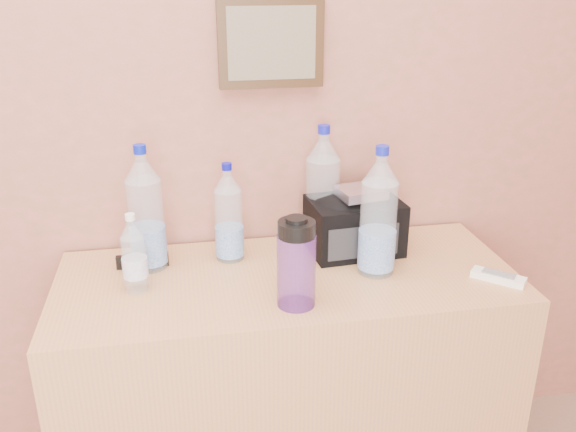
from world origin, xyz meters
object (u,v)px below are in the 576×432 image
object	(u,v)px
nalgene_bottle	(296,263)
toiletry_bag	(354,222)
pet_large_b	(229,218)
ac_remote	(498,277)
foil_packet	(361,192)
sunglasses	(143,261)
pet_large_a	(146,215)
pet_large_c	(323,193)
pet_small	(134,257)
pet_large_d	(378,218)
dresser	(288,392)

from	to	relation	value
nalgene_bottle	toiletry_bag	distance (m)	0.37
pet_large_b	ac_remote	xyz separation A→B (m)	(0.71, -0.27, -0.12)
nalgene_bottle	foil_packet	size ratio (longest dim) A/B	1.86
sunglasses	foil_packet	world-z (taller)	foil_packet
nalgene_bottle	toiletry_bag	size ratio (longest dim) A/B	0.90
nalgene_bottle	pet_large_a	bearing A→B (deg)	142.53
nalgene_bottle	toiletry_bag	world-z (taller)	nalgene_bottle
pet_large_c	pet_small	distance (m)	0.59
pet_large_a	ac_remote	distance (m)	0.99
toiletry_bag	foil_packet	xyz separation A→B (m)	(0.01, -0.02, 0.10)
pet_large_a	pet_large_d	size ratio (longest dim) A/B	0.98
pet_large_c	ac_remote	world-z (taller)	pet_large_c
pet_small	ac_remote	world-z (taller)	pet_small
pet_large_c	pet_large_a	bearing A→B (deg)	-172.53
dresser	pet_small	size ratio (longest dim) A/B	5.90
pet_large_d	pet_small	size ratio (longest dim) A/B	1.69
pet_small	toiletry_bag	size ratio (longest dim) A/B	0.81
pet_large_c	dresser	bearing A→B (deg)	-126.36
nalgene_bottle	toiletry_bag	xyz separation A→B (m)	(0.23, 0.29, -0.03)
nalgene_bottle	foil_packet	distance (m)	0.36
pet_large_b	nalgene_bottle	xyz separation A→B (m)	(0.14, -0.30, -0.01)
dresser	ac_remote	bearing A→B (deg)	-13.44
pet_large_d	pet_small	bearing A→B (deg)	178.67
pet_small	pet_large_d	bearing A→B (deg)	-1.33
pet_small	pet_large_b	bearing A→B (deg)	29.00
nalgene_bottle	sunglasses	world-z (taller)	nalgene_bottle
dresser	pet_large_d	xyz separation A→B (m)	(0.25, -0.02, 0.56)
pet_large_d	dresser	bearing A→B (deg)	174.85
pet_large_d	pet_large_a	bearing A→B (deg)	166.73
pet_large_a	pet_large_d	world-z (taller)	pet_large_d
pet_large_d	pet_large_b	bearing A→B (deg)	157.90
pet_large_c	pet_large_b	bearing A→B (deg)	-169.19
pet_large_a	sunglasses	bearing A→B (deg)	175.46
toiletry_bag	pet_small	bearing A→B (deg)	-172.67
dresser	pet_small	world-z (taller)	pet_small
pet_small	toiletry_bag	xyz separation A→B (m)	(0.64, 0.14, -0.00)
dresser	pet_large_b	world-z (taller)	pet_large_b
pet_large_c	nalgene_bottle	bearing A→B (deg)	-113.03
pet_small	dresser	bearing A→B (deg)	0.99
sunglasses	foil_packet	xyz separation A→B (m)	(0.63, -0.02, 0.18)
pet_large_a	pet_large_c	distance (m)	0.53
pet_large_b	nalgene_bottle	world-z (taller)	pet_large_b
pet_large_c	foil_packet	distance (m)	0.13
pet_large_b	sunglasses	xyz separation A→B (m)	(-0.25, -0.01, -0.11)
foil_packet	pet_large_d	bearing A→B (deg)	-83.68
nalgene_bottle	sunglasses	distance (m)	0.50
pet_large_a	sunglasses	world-z (taller)	pet_large_a
pet_large_c	sunglasses	distance (m)	0.57
dresser	foil_packet	world-z (taller)	foil_packet
pet_large_c	nalgene_bottle	distance (m)	0.39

